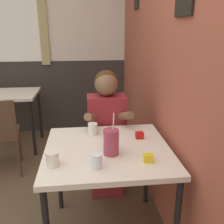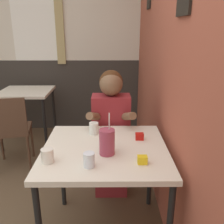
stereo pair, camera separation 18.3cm
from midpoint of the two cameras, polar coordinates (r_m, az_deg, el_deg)
The scene contains 12 objects.
brick_wall_right at distance 2.59m, azimuth 12.44°, elevation 13.57°, with size 0.08×4.61×2.70m.
back_wall at distance 3.92m, azimuth -11.14°, elevation 15.31°, with size 5.43×0.09×2.70m.
main_table at distance 1.79m, azimuth 1.39°, elevation -10.40°, with size 0.87×0.82×0.77m.
background_table at distance 3.55m, azimuth -17.63°, elevation 2.99°, with size 0.67×0.63×0.77m.
chair_near_window at distance 2.95m, azimuth -20.62°, elevation -3.30°, with size 0.47×0.47×0.88m.
person_seated at distance 2.31m, azimuth 2.07°, elevation -4.77°, with size 0.42×0.41×1.22m.
cocktail_pitcher at distance 1.64m, azimuth 2.07°, elevation -6.91°, with size 0.10×0.10×0.29m.
glass_near_pitcher at distance 1.51m, azimuth -1.77°, elevation -10.96°, with size 0.07×0.07×0.09m.
glass_center at distance 1.96m, azimuth -1.52°, elevation -3.79°, with size 0.07×0.07×0.09m.
glass_far_side at distance 1.59m, azimuth -11.34°, elevation -9.85°, with size 0.08×0.08×0.09m.
condiment_ketchup at distance 1.89m, azimuth 9.08°, elevation -5.59°, with size 0.06×0.04×0.05m.
condiment_mustard at distance 1.58m, azimuth 10.33°, elevation -10.78°, with size 0.06×0.04×0.05m.
Camera 2 is at (0.78, -1.22, 1.55)m, focal length 40.00 mm.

